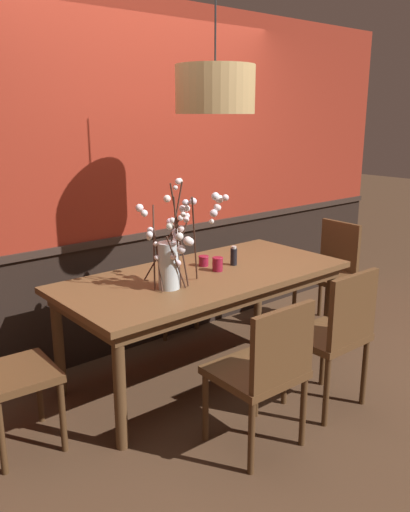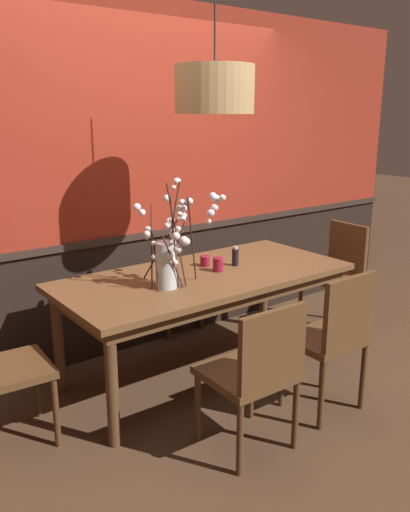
{
  "view_description": "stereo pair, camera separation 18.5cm",
  "coord_description": "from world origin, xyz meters",
  "px_view_note": "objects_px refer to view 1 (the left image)",
  "views": [
    {
      "loc": [
        -2.24,
        -2.65,
        1.82
      ],
      "look_at": [
        0.0,
        0.0,
        0.87
      ],
      "focal_mm": 37.02,
      "sensor_mm": 36.0,
      "label": 1
    },
    {
      "loc": [
        -2.09,
        -2.77,
        1.82
      ],
      "look_at": [
        0.0,
        0.0,
        0.87
      ],
      "focal_mm": 37.02,
      "sensor_mm": 36.0,
      "label": 2
    }
  ],
  "objects_px": {
    "chair_near_side_right": "(337,331)",
    "vase_with_blossoms": "(173,253)",
    "chair_near_side_left": "(265,368)",
    "dining_table": "(205,284)",
    "candle_holder_nearer_edge": "(204,261)",
    "chair_head_west_end": "(3,365)",
    "candle_holder_nearer_center": "(218,264)",
    "pendant_lamp": "(215,90)",
    "chair_far_side_right": "(163,271)",
    "condiment_bottle": "(234,256)",
    "chair_head_east_end": "(330,268)"
  },
  "relations": [
    {
      "from": "pendant_lamp",
      "to": "dining_table",
      "type": "bearing_deg",
      "value": 88.94
    },
    {
      "from": "chair_near_side_right",
      "to": "vase_with_blossoms",
      "type": "bearing_deg",
      "value": 130.7
    },
    {
      "from": "chair_head_west_end",
      "to": "pendant_lamp",
      "type": "distance_m",
      "value": 2.01
    },
    {
      "from": "chair_far_side_right",
      "to": "vase_with_blossoms",
      "type": "relative_size",
      "value": 1.34
    },
    {
      "from": "candle_holder_nearer_edge",
      "to": "vase_with_blossoms",
      "type": "bearing_deg",
      "value": -150.8
    },
    {
      "from": "dining_table",
      "to": "chair_near_side_left",
      "type": "relative_size",
      "value": 2.34
    },
    {
      "from": "dining_table",
      "to": "pendant_lamp",
      "type": "bearing_deg",
      "value": -91.06
    },
    {
      "from": "chair_near_side_left",
      "to": "candle_holder_nearer_edge",
      "type": "bearing_deg",
      "value": 66.77
    },
    {
      "from": "chair_far_side_right",
      "to": "candle_holder_nearer_center",
      "type": "distance_m",
      "value": 0.95
    },
    {
      "from": "chair_head_west_end",
      "to": "candle_holder_nearer_center",
      "type": "distance_m",
      "value": 1.54
    },
    {
      "from": "candle_holder_nearer_center",
      "to": "condiment_bottle",
      "type": "distance_m",
      "value": 0.19
    },
    {
      "from": "candle_holder_nearer_center",
      "to": "candle_holder_nearer_edge",
      "type": "relative_size",
      "value": 1.3
    },
    {
      "from": "chair_near_side_right",
      "to": "candle_holder_nearer_edge",
      "type": "height_order",
      "value": "chair_near_side_right"
    },
    {
      "from": "dining_table",
      "to": "vase_with_blossoms",
      "type": "bearing_deg",
      "value": -162.26
    },
    {
      "from": "chair_near_side_left",
      "to": "candle_holder_nearer_edge",
      "type": "relative_size",
      "value": 11.48
    },
    {
      "from": "chair_head_east_end",
      "to": "candle_holder_nearer_center",
      "type": "xyz_separation_m",
      "value": [
        -1.31,
        -0.0,
        0.28
      ]
    },
    {
      "from": "dining_table",
      "to": "chair_near_side_left",
      "type": "distance_m",
      "value": 0.97
    },
    {
      "from": "chair_head_west_end",
      "to": "candle_holder_nearer_edge",
      "type": "xyz_separation_m",
      "value": [
        1.52,
        0.15,
        0.27
      ]
    },
    {
      "from": "chair_near_side_right",
      "to": "vase_with_blossoms",
      "type": "height_order",
      "value": "vase_with_blossoms"
    },
    {
      "from": "chair_head_west_end",
      "to": "chair_far_side_right",
      "type": "height_order",
      "value": "chair_head_west_end"
    },
    {
      "from": "chair_head_east_end",
      "to": "pendant_lamp",
      "type": "xyz_separation_m",
      "value": [
        -1.42,
        -0.09,
        1.43
      ]
    },
    {
      "from": "chair_head_west_end",
      "to": "dining_table",
      "type": "bearing_deg",
      "value": 0.01
    },
    {
      "from": "chair_near_side_left",
      "to": "candle_holder_nearer_center",
      "type": "xyz_separation_m",
      "value": [
        0.44,
        0.88,
        0.3
      ]
    },
    {
      "from": "chair_far_side_right",
      "to": "chair_near_side_left",
      "type": "xyz_separation_m",
      "value": [
        -0.61,
        -1.77,
        -0.01
      ]
    },
    {
      "from": "chair_far_side_right",
      "to": "pendant_lamp",
      "type": "bearing_deg",
      "value": -105.62
    },
    {
      "from": "dining_table",
      "to": "chair_far_side_right",
      "type": "distance_m",
      "value": 0.93
    },
    {
      "from": "chair_far_side_right",
      "to": "chair_head_east_end",
      "type": "bearing_deg",
      "value": -37.77
    },
    {
      "from": "chair_near_side_right",
      "to": "candle_holder_nearer_center",
      "type": "distance_m",
      "value": 0.94
    },
    {
      "from": "chair_head_east_end",
      "to": "condiment_bottle",
      "type": "bearing_deg",
      "value": 178.39
    },
    {
      "from": "vase_with_blossoms",
      "to": "condiment_bottle",
      "type": "xyz_separation_m",
      "value": [
        0.65,
        0.14,
        -0.16
      ]
    },
    {
      "from": "chair_near_side_left",
      "to": "vase_with_blossoms",
      "type": "xyz_separation_m",
      "value": [
        -0.02,
        0.78,
        0.49
      ]
    },
    {
      "from": "candle_holder_nearer_edge",
      "to": "chair_far_side_right",
      "type": "bearing_deg",
      "value": 77.67
    },
    {
      "from": "chair_near_side_left",
      "to": "vase_with_blossoms",
      "type": "distance_m",
      "value": 0.92
    },
    {
      "from": "chair_far_side_right",
      "to": "pendant_lamp",
      "type": "relative_size",
      "value": 1.12
    },
    {
      "from": "chair_near_side_left",
      "to": "vase_with_blossoms",
      "type": "bearing_deg",
      "value": 91.49
    },
    {
      "from": "chair_near_side_left",
      "to": "pendant_lamp",
      "type": "bearing_deg",
      "value": 67.28
    },
    {
      "from": "condiment_bottle",
      "to": "pendant_lamp",
      "type": "distance_m",
      "value": 1.18
    },
    {
      "from": "dining_table",
      "to": "candle_holder_nearer_edge",
      "type": "distance_m",
      "value": 0.22
    },
    {
      "from": "chair_near_side_right",
      "to": "chair_head_west_end",
      "type": "bearing_deg",
      "value": 152.79
    },
    {
      "from": "chair_head_west_end",
      "to": "candle_holder_nearer_edge",
      "type": "relative_size",
      "value": 12.28
    },
    {
      "from": "chair_far_side_right",
      "to": "pendant_lamp",
      "type": "xyz_separation_m",
      "value": [
        -0.27,
        -0.98,
        1.45
      ]
    },
    {
      "from": "candle_holder_nearer_center",
      "to": "vase_with_blossoms",
      "type": "bearing_deg",
      "value": -167.57
    },
    {
      "from": "pendant_lamp",
      "to": "chair_head_west_end",
      "type": "bearing_deg",
      "value": 176.1
    },
    {
      "from": "chair_head_east_end",
      "to": "chair_head_west_end",
      "type": "bearing_deg",
      "value": 179.84
    },
    {
      "from": "candle_holder_nearer_edge",
      "to": "pendant_lamp",
      "type": "xyz_separation_m",
      "value": [
        -0.11,
        -0.24,
        1.17
      ]
    },
    {
      "from": "condiment_bottle",
      "to": "chair_head_west_end",
      "type": "bearing_deg",
      "value": -179.2
    },
    {
      "from": "vase_with_blossoms",
      "to": "pendant_lamp",
      "type": "height_order",
      "value": "pendant_lamp"
    },
    {
      "from": "condiment_bottle",
      "to": "chair_near_side_left",
      "type": "bearing_deg",
      "value": -124.4
    },
    {
      "from": "vase_with_blossoms",
      "to": "candle_holder_nearer_center",
      "type": "height_order",
      "value": "vase_with_blossoms"
    },
    {
      "from": "dining_table",
      "to": "condiment_bottle",
      "type": "distance_m",
      "value": 0.33
    }
  ]
}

